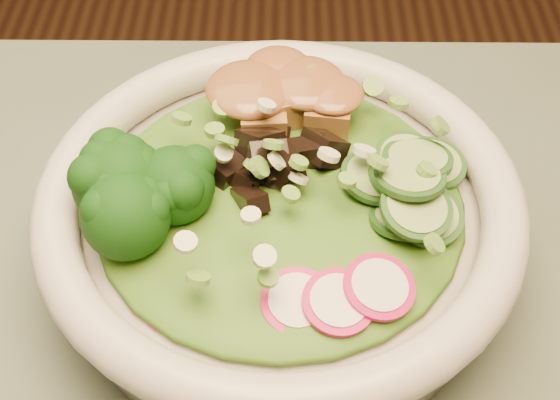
# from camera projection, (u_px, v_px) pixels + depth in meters

# --- Properties ---
(salad_bowl) EXTENTS (0.27, 0.27, 0.07)m
(salad_bowl) POSITION_uv_depth(u_px,v_px,m) (280.00, 223.00, 0.45)
(salad_bowl) COLOR beige
(salad_bowl) RESTS_ON dining_table
(lettuce_bed) EXTENTS (0.21, 0.21, 0.02)m
(lettuce_bed) POSITION_uv_depth(u_px,v_px,m) (280.00, 199.00, 0.43)
(lettuce_bed) COLOR #285612
(lettuce_bed) RESTS_ON salad_bowl
(broccoli_florets) EXTENTS (0.09, 0.08, 0.04)m
(broccoli_florets) POSITION_uv_depth(u_px,v_px,m) (162.00, 189.00, 0.42)
(broccoli_florets) COLOR black
(broccoli_florets) RESTS_ON salad_bowl
(radish_slices) EXTENTS (0.11, 0.05, 0.02)m
(radish_slices) POSITION_uv_depth(u_px,v_px,m) (297.00, 293.00, 0.38)
(radish_slices) COLOR #B30D4D
(radish_slices) RESTS_ON salad_bowl
(cucumber_slices) EXTENTS (0.08, 0.08, 0.04)m
(cucumber_slices) POSITION_uv_depth(u_px,v_px,m) (400.00, 179.00, 0.43)
(cucumber_slices) COLOR #97B766
(cucumber_slices) RESTS_ON salad_bowl
(mushroom_heap) EXTENTS (0.08, 0.08, 0.04)m
(mushroom_heap) POSITION_uv_depth(u_px,v_px,m) (278.00, 165.00, 0.43)
(mushroom_heap) COLOR black
(mushroom_heap) RESTS_ON salad_bowl
(tofu_cubes) EXTENTS (0.10, 0.07, 0.04)m
(tofu_cubes) POSITION_uv_depth(u_px,v_px,m) (274.00, 106.00, 0.47)
(tofu_cubes) COLOR olive
(tofu_cubes) RESTS_ON salad_bowl
(peanut_sauce) EXTENTS (0.07, 0.06, 0.02)m
(peanut_sauce) POSITION_uv_depth(u_px,v_px,m) (274.00, 89.00, 0.46)
(peanut_sauce) COLOR brown
(peanut_sauce) RESTS_ON tofu_cubes
(scallion_garnish) EXTENTS (0.19, 0.19, 0.02)m
(scallion_garnish) POSITION_uv_depth(u_px,v_px,m) (280.00, 168.00, 0.41)
(scallion_garnish) COLOR #659B36
(scallion_garnish) RESTS_ON salad_bowl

